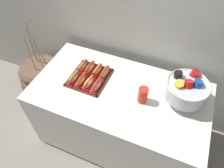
{
  "coord_description": "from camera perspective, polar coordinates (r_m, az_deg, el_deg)",
  "views": [
    {
      "loc": [
        0.38,
        -1.07,
        2.17
      ],
      "look_at": [
        -0.07,
        -0.01,
        0.87
      ],
      "focal_mm": 33.39,
      "sensor_mm": 36.0,
      "label": 1
    }
  ],
  "objects": [
    {
      "name": "serving_tray",
      "position": [
        1.89,
        -6.21,
        1.77
      ],
      "size": [
        0.33,
        0.36,
        0.01
      ],
      "color": "#472B19",
      "rests_on": "buffet_table"
    },
    {
      "name": "hot_dog_2",
      "position": [
        1.8,
        -6.44,
        0.36
      ],
      "size": [
        0.08,
        0.16,
        0.06
      ],
      "color": "#B21414",
      "rests_on": "serving_tray"
    },
    {
      "name": "punch_bowl",
      "position": [
        1.71,
        19.67,
        -1.29
      ],
      "size": [
        0.33,
        0.33,
        0.26
      ],
      "color": "silver",
      "rests_on": "buffet_table"
    },
    {
      "name": "hot_dog_5",
      "position": [
        1.93,
        -6.14,
        4.39
      ],
      "size": [
        0.07,
        0.18,
        0.06
      ],
      "color": "red",
      "rests_on": "serving_tray"
    },
    {
      "name": "hot_dog_1",
      "position": [
        1.83,
        -8.51,
        1.03
      ],
      "size": [
        0.06,
        0.17,
        0.06
      ],
      "color": "#B21414",
      "rests_on": "serving_tray"
    },
    {
      "name": "hot_dog_4",
      "position": [
        1.96,
        -8.09,
        4.92
      ],
      "size": [
        0.06,
        0.16,
        0.06
      ],
      "color": "red",
      "rests_on": "serving_tray"
    },
    {
      "name": "hot_dog_3",
      "position": [
        1.78,
        -4.3,
        -0.37
      ],
      "size": [
        0.07,
        0.17,
        0.06
      ],
      "color": "red",
      "rests_on": "serving_tray"
    },
    {
      "name": "ground_plane",
      "position": [
        2.45,
        1.55,
        -13.88
      ],
      "size": [
        10.0,
        10.0,
        0.0
      ],
      "primitive_type": "plane",
      "color": "gray"
    },
    {
      "name": "hot_dog_6",
      "position": [
        1.9,
        -4.14,
        3.77
      ],
      "size": [
        0.07,
        0.16,
        0.06
      ],
      "color": "#B21414",
      "rests_on": "serving_tray"
    },
    {
      "name": "hot_dog_7",
      "position": [
        1.88,
        -2.08,
        3.14
      ],
      "size": [
        0.06,
        0.17,
        0.06
      ],
      "color": "red",
      "rests_on": "serving_tray"
    },
    {
      "name": "hot_dog_0",
      "position": [
        1.86,
        -10.51,
        1.7
      ],
      "size": [
        0.07,
        0.17,
        0.06
      ],
      "color": "#B21414",
      "rests_on": "serving_tray"
    },
    {
      "name": "buffet_table",
      "position": [
        2.09,
        1.79,
        -8.56
      ],
      "size": [
        1.52,
        0.81,
        0.8
      ],
      "color": "white",
      "rests_on": "ground_plane"
    },
    {
      "name": "floor_vase",
      "position": [
        2.7,
        -18.11,
        0.47
      ],
      "size": [
        0.57,
        0.57,
        1.12
      ],
      "color": "brown",
      "rests_on": "ground_plane"
    },
    {
      "name": "back_wall",
      "position": [
        1.87,
        9.02,
        20.3
      ],
      "size": [
        6.0,
        0.1,
        2.6
      ],
      "primitive_type": "cube",
      "color": "beige",
      "rests_on": "ground_plane"
    },
    {
      "name": "cup_stack",
      "position": [
        1.68,
        8.45,
        -3.01
      ],
      "size": [
        0.08,
        0.08,
        0.15
      ],
      "color": "red",
      "rests_on": "buffet_table"
    }
  ]
}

